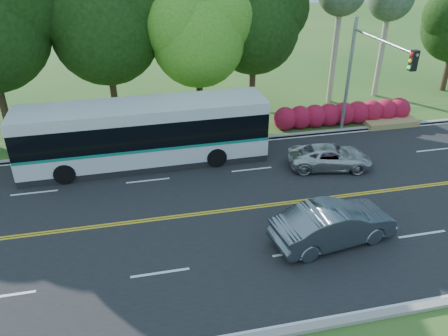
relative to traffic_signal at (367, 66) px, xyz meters
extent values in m
plane|color=#24541C|center=(-6.49, -5.40, -4.67)|extent=(120.00, 120.00, 0.00)
cube|color=black|center=(-6.49, -5.40, -4.66)|extent=(60.00, 14.00, 0.02)
cube|color=gray|center=(-6.49, 1.75, -4.60)|extent=(60.00, 0.30, 0.15)
cube|color=gray|center=(-6.49, -12.55, -4.60)|extent=(60.00, 0.30, 0.15)
cube|color=#24541C|center=(-6.49, 3.60, -4.62)|extent=(60.00, 4.00, 0.10)
cube|color=gold|center=(-6.49, -5.48, -4.65)|extent=(57.00, 0.10, 0.00)
cube|color=gold|center=(-6.49, -5.32, -4.65)|extent=(57.00, 0.10, 0.00)
cube|color=silver|center=(-17.99, -8.90, -4.65)|extent=(2.20, 0.12, 0.00)
cube|color=silver|center=(-12.49, -8.90, -4.65)|extent=(2.20, 0.12, 0.00)
cube|color=silver|center=(-6.99, -8.90, -4.65)|extent=(2.20, 0.12, 0.00)
cube|color=silver|center=(-1.49, -8.90, -4.65)|extent=(2.20, 0.12, 0.00)
cube|color=silver|center=(-17.99, -1.90, -4.65)|extent=(2.20, 0.12, 0.00)
cube|color=silver|center=(-12.49, -1.90, -4.65)|extent=(2.20, 0.12, 0.00)
cube|color=silver|center=(-6.99, -1.90, -4.65)|extent=(2.20, 0.12, 0.00)
cube|color=silver|center=(-1.49, -1.90, -4.65)|extent=(2.20, 0.12, 0.00)
cube|color=silver|center=(4.01, -1.90, -4.65)|extent=(2.20, 0.12, 0.00)
cube|color=silver|center=(-6.49, 1.45, -4.65)|extent=(57.00, 0.12, 0.00)
cube|color=silver|center=(-6.49, -12.25, -4.65)|extent=(57.00, 0.12, 0.00)
cylinder|color=black|center=(-20.49, 5.60, -2.69)|extent=(0.44, 0.44, 3.96)
cylinder|color=black|center=(-13.99, 6.60, -2.87)|extent=(0.44, 0.44, 3.60)
sphere|color=black|center=(-13.99, 6.60, 1.24)|extent=(6.60, 6.60, 6.60)
sphere|color=black|center=(-12.51, 6.90, 2.56)|extent=(5.28, 5.28, 5.28)
sphere|color=black|center=(-15.31, 6.40, 2.39)|extent=(4.95, 4.95, 4.95)
cylinder|color=black|center=(-8.49, 5.60, -3.05)|extent=(0.44, 0.44, 3.24)
sphere|color=#35841B|center=(-8.49, 5.60, 0.60)|extent=(5.80, 5.80, 5.80)
sphere|color=#35841B|center=(-7.19, 5.90, 1.76)|extent=(4.64, 4.64, 4.64)
sphere|color=#35841B|center=(-9.65, 5.40, 1.61)|extent=(4.35, 4.35, 4.35)
sphere|color=#35841B|center=(-8.39, 6.00, 2.77)|extent=(3.77, 3.77, 3.77)
cylinder|color=black|center=(-4.49, 7.10, -2.96)|extent=(0.44, 0.44, 3.42)
sphere|color=black|center=(-4.49, 7.10, 0.85)|extent=(6.00, 6.00, 6.00)
sphere|color=black|center=(-3.14, 7.40, 2.05)|extent=(4.80, 4.80, 4.80)
sphere|color=black|center=(-5.69, 6.90, 1.90)|extent=(4.50, 4.50, 4.50)
cylinder|color=#A29B83|center=(1.51, 7.10, 0.23)|extent=(0.40, 0.40, 9.80)
cylinder|color=#A29B83|center=(5.51, 7.60, -0.12)|extent=(0.40, 0.40, 9.10)
cylinder|color=black|center=(11.51, 7.60, -3.14)|extent=(0.44, 0.44, 3.06)
sphere|color=maroon|center=(-3.49, 2.80, -3.92)|extent=(1.50, 1.50, 1.50)
sphere|color=maroon|center=(-2.49, 2.80, -3.92)|extent=(1.50, 1.50, 1.50)
sphere|color=maroon|center=(-1.49, 2.80, -3.92)|extent=(1.50, 1.50, 1.50)
sphere|color=maroon|center=(-0.49, 2.80, -3.92)|extent=(1.50, 1.50, 1.50)
sphere|color=maroon|center=(0.51, 2.80, -3.92)|extent=(1.50, 1.50, 1.50)
sphere|color=maroon|center=(1.51, 2.80, -3.92)|extent=(1.50, 1.50, 1.50)
sphere|color=maroon|center=(2.51, 2.80, -3.92)|extent=(1.50, 1.50, 1.50)
sphere|color=maroon|center=(3.51, 2.80, -3.92)|extent=(1.50, 1.50, 1.50)
sphere|color=maroon|center=(4.51, 2.80, -3.92)|extent=(1.50, 1.50, 1.50)
cube|color=olive|center=(3.51, 2.00, -4.47)|extent=(3.50, 1.40, 0.40)
cylinder|color=gray|center=(0.01, 1.90, -1.17)|extent=(0.20, 0.20, 7.00)
cylinder|color=gray|center=(0.01, -1.10, 1.63)|extent=(0.14, 6.00, 0.14)
cube|color=black|center=(0.01, -3.90, 1.33)|extent=(0.32, 0.28, 0.95)
sphere|color=red|center=(-0.16, -3.90, 1.63)|extent=(0.18, 0.18, 0.18)
sphere|color=yellow|center=(-0.16, -3.90, 1.33)|extent=(0.18, 0.18, 0.18)
sphere|color=#19D833|center=(-0.16, -3.90, 1.03)|extent=(0.18, 0.18, 0.18)
cube|color=silver|center=(-12.41, 0.09, -3.73)|extent=(13.04, 2.98, 1.07)
cube|color=black|center=(-12.41, 0.09, -2.53)|extent=(12.98, 3.01, 1.34)
cube|color=silver|center=(-12.41, 0.09, -1.55)|extent=(13.04, 2.98, 0.60)
cube|color=#0D7B64|center=(-12.41, 0.09, -3.26)|extent=(12.98, 3.02, 0.15)
cube|color=black|center=(-18.88, -0.01, -2.42)|extent=(0.10, 2.54, 1.85)
cube|color=#19E54C|center=(-18.87, -0.01, -1.38)|extent=(0.08, 1.66, 0.24)
cube|color=black|center=(-12.41, 0.09, -4.46)|extent=(13.04, 2.87, 0.38)
cylinder|color=black|center=(-16.55, -1.27, -4.11)|extent=(1.09, 0.32, 1.08)
cylinder|color=black|center=(-16.59, 1.32, -4.11)|extent=(1.09, 0.32, 1.08)
cylinder|color=black|center=(-8.75, -1.14, -4.11)|extent=(1.09, 0.32, 1.08)
cylinder|color=black|center=(-8.79, 1.45, -4.11)|extent=(1.09, 0.32, 1.08)
imported|color=slate|center=(-5.42, -8.50, -3.81)|extent=(5.35, 2.56, 1.69)
imported|color=#B8BBBC|center=(-2.83, -2.53, -4.04)|extent=(4.71, 2.84, 1.22)
camera|label=1|loc=(-12.83, -21.55, 6.63)|focal=35.00mm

